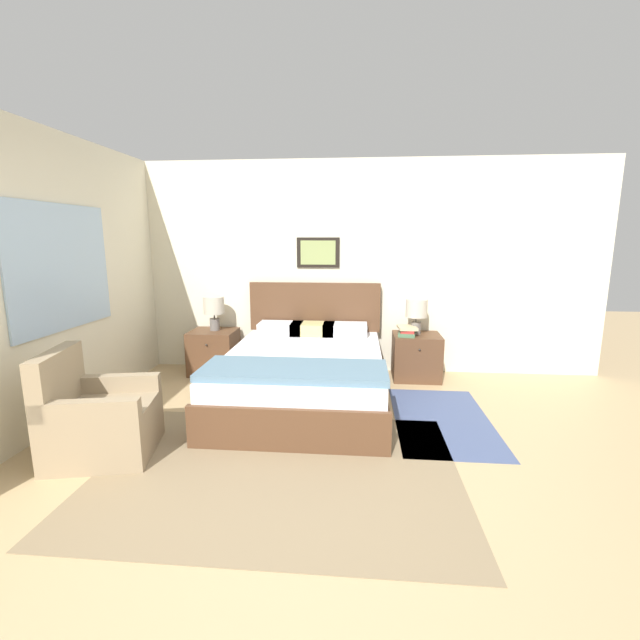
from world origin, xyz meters
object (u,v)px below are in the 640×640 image
at_px(bed, 305,373).
at_px(nightstand_by_door, 416,357).
at_px(armchair, 98,420).
at_px(nightstand_near_window, 214,352).
at_px(table_lamp_near_window, 214,308).
at_px(table_lamp_by_door, 416,311).

bearing_deg(bed, nightstand_by_door, 33.57).
xyz_separation_m(bed, nightstand_by_door, (1.25, 0.83, -0.02)).
distance_m(armchair, nightstand_near_window, 2.11).
bearing_deg(table_lamp_near_window, nightstand_near_window, -123.52).
relative_size(nightstand_by_door, table_lamp_by_door, 1.32).
distance_m(bed, table_lamp_near_window, 1.59).
relative_size(nightstand_near_window, nightstand_by_door, 1.00).
distance_m(bed, table_lamp_by_door, 1.59).
xyz_separation_m(table_lamp_near_window, table_lamp_by_door, (2.46, 0.00, 0.00)).
xyz_separation_m(armchair, table_lamp_near_window, (0.22, 2.12, 0.54)).
relative_size(armchair, table_lamp_by_door, 2.03).
xyz_separation_m(nightstand_by_door, table_lamp_by_door, (-0.02, 0.03, 0.55)).
bearing_deg(table_lamp_by_door, bed, -145.23).
bearing_deg(nightstand_by_door, table_lamp_by_door, 123.42).
bearing_deg(table_lamp_by_door, armchair, -141.58).
height_order(nightstand_by_door, table_lamp_by_door, table_lamp_by_door).
distance_m(table_lamp_near_window, table_lamp_by_door, 2.46).
height_order(bed, table_lamp_by_door, bed).
xyz_separation_m(armchair, table_lamp_by_door, (2.68, 2.12, 0.54)).
bearing_deg(table_lamp_by_door, nightstand_near_window, -179.39).
distance_m(armchair, table_lamp_by_door, 3.46).
bearing_deg(table_lamp_near_window, bed, -34.77).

